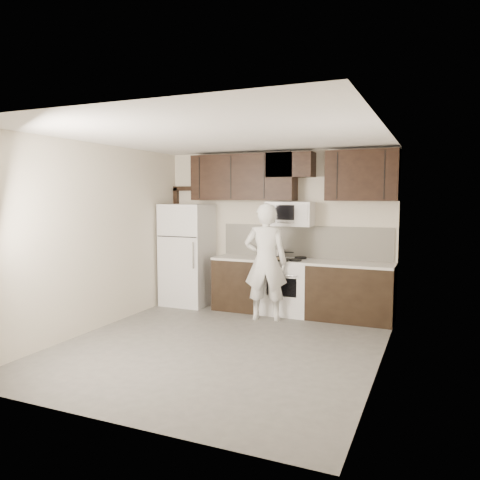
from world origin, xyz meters
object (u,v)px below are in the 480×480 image
Objects in this scene: stove at (287,286)px; person at (266,262)px; refrigerator at (187,255)px; microwave at (290,214)px.

person reaches higher than stove.
refrigerator is at bearing -178.49° from stove.
microwave reaches higher than stove.
stove is 0.51× the size of person.
person is (-0.20, -0.49, 0.46)m from stove.
refrigerator is at bearing -29.34° from person.
person is (-0.20, -0.61, -0.73)m from microwave.
refrigerator is 0.98× the size of person.
microwave reaches higher than refrigerator.
stove is at bearing -126.41° from person.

